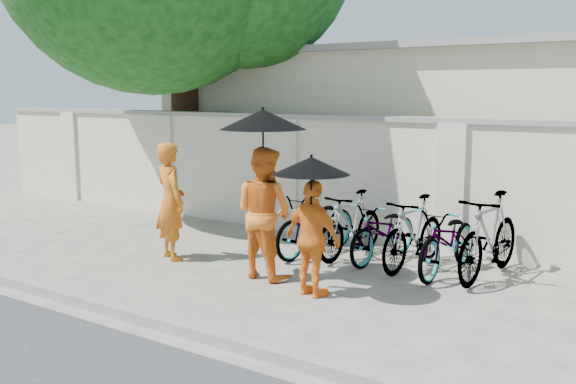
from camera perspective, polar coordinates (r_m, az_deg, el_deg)
The scene contains 15 objects.
ground at distance 8.62m, azimuth -5.99°, elevation -7.80°, with size 80.00×80.00×0.00m, color #A49B89.
kerb at distance 7.45m, azimuth -14.56°, elevation -10.28°, with size 40.00×0.16×0.12m, color gray.
compound_wall at distance 10.55m, azimuth 9.42°, elevation 0.78°, with size 20.00×0.30×2.00m, color silver.
building_behind at distance 13.75m, azimuth 19.99°, elevation 4.75°, with size 14.00×6.00×3.20m, color beige.
monk_left at distance 9.62m, azimuth -10.40°, elevation -0.81°, with size 0.64×0.42×1.74m, color #CD6418.
monk_center at distance 8.53m, azimuth -2.15°, elevation -1.84°, with size 0.86×0.67×1.76m, color orange.
parasol_center at distance 8.30m, azimuth -2.24°, elevation 6.46°, with size 1.13×1.13×1.25m.
monk_right at distance 7.77m, azimuth 2.23°, elevation -4.16°, with size 0.84×0.35×1.43m, color orange.
parasol_right at distance 7.54m, azimuth 2.08°, elevation 2.35°, with size 0.92×0.92×0.91m.
bike_0 at distance 9.81m, azimuth 2.58°, elevation -2.82°, with size 0.64×1.82×0.96m, color gray.
bike_1 at distance 9.67m, azimuth 5.62°, elevation -2.90°, with size 0.47×1.66×1.00m, color gray.
bike_2 at distance 9.53m, azimuth 8.55°, elevation -3.47°, with size 0.59×1.69×0.89m, color gray.
bike_3 at distance 9.20m, azimuth 11.12°, elevation -3.56°, with size 0.48×1.71×1.03m, color gray.
bike_4 at distance 9.01m, azimuth 14.09°, elevation -4.16°, with size 0.63×1.81×0.95m, color gray.
bike_5 at distance 8.94m, azimuth 17.45°, elevation -3.76°, with size 0.54×1.91×1.15m, color gray.
Camera 1 is at (5.33, -6.31, 2.48)m, focal length 40.00 mm.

